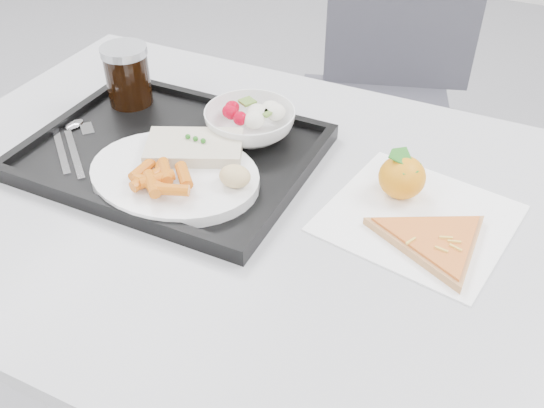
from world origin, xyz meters
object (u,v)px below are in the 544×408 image
object	(u,v)px
dinner_plate	(175,176)
cola_glass	(127,74)
table	(267,235)
tray	(172,154)
salad_bowl	(250,123)
pizza_slice	(435,241)
chair	(385,79)
tangerine	(402,177)

from	to	relation	value
dinner_plate	cola_glass	distance (m)	0.27
table	tray	bearing A→B (deg)	168.90
cola_glass	tray	bearing A→B (deg)	-33.99
salad_bowl	pizza_slice	distance (m)	0.37
chair	dinner_plate	distance (m)	0.94
chair	tangerine	world-z (taller)	chair
tray	cola_glass	xyz separation A→B (m)	(-0.15, 0.10, 0.06)
tray	tangerine	bearing A→B (deg)	9.90
chair	pizza_slice	xyz separation A→B (m)	(0.31, -0.86, 0.22)
table	dinner_plate	world-z (taller)	dinner_plate
table	tray	world-z (taller)	tray
tray	tangerine	xyz separation A→B (m)	(0.37, 0.06, 0.03)
salad_bowl	tray	bearing A→B (deg)	-134.09
pizza_slice	tray	bearing A→B (deg)	176.72
table	pizza_slice	size ratio (longest dim) A/B	5.78
tray	pizza_slice	size ratio (longest dim) A/B	2.17
table	tangerine	size ratio (longest dim) A/B	14.10
tangerine	salad_bowl	bearing A→B (deg)	172.89
chair	dinner_plate	xyz separation A→B (m)	(-0.08, -0.90, 0.24)
chair	cola_glass	size ratio (longest dim) A/B	8.61
cola_glass	tangerine	world-z (taller)	cola_glass
table	salad_bowl	bearing A→B (deg)	125.48
tray	pizza_slice	bearing A→B (deg)	-3.28
table	cola_glass	xyz separation A→B (m)	(-0.35, 0.14, 0.14)
tangerine	chair	bearing A→B (deg)	107.06
chair	cola_glass	bearing A→B (deg)	-111.35
chair	dinner_plate	size ratio (longest dim) A/B	3.44
dinner_plate	pizza_slice	distance (m)	0.40
dinner_plate	cola_glass	xyz separation A→B (m)	(-0.20, 0.17, 0.05)
chair	tangerine	size ratio (longest dim) A/B	10.93
chair	tray	size ratio (longest dim) A/B	2.07
chair	pizza_slice	size ratio (longest dim) A/B	4.48
chair	tray	bearing A→B (deg)	-98.92
dinner_plate	pizza_slice	world-z (taller)	dinner_plate
tray	salad_bowl	distance (m)	0.14
tray	chair	bearing A→B (deg)	81.08
table	cola_glass	world-z (taller)	cola_glass
tray	cola_glass	bearing A→B (deg)	146.01
table	chair	world-z (taller)	chair
dinner_plate	salad_bowl	world-z (taller)	salad_bowl
table	dinner_plate	size ratio (longest dim) A/B	4.44
chair	tangerine	distance (m)	0.84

